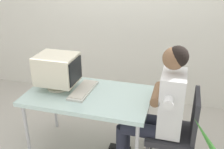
{
  "coord_description": "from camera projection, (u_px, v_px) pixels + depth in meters",
  "views": [
    {
      "loc": [
        0.88,
        -2.22,
        2.01
      ],
      "look_at": [
        0.26,
        0.0,
        0.98
      ],
      "focal_mm": 41.82,
      "sensor_mm": 36.0,
      "label": 1
    }
  ],
  "objects": [
    {
      "name": "desk",
      "position": [
        88.0,
        98.0,
        2.71
      ],
      "size": [
        1.28,
        0.74,
        0.73
      ],
      "color": "#B7B7BC",
      "rests_on": "ground_plane"
    },
    {
      "name": "crt_monitor",
      "position": [
        57.0,
        69.0,
        2.73
      ],
      "size": [
        0.42,
        0.35,
        0.38
      ],
      "color": "beige",
      "rests_on": "desk"
    },
    {
      "name": "keyboard",
      "position": [
        83.0,
        90.0,
        2.74
      ],
      "size": [
        0.18,
        0.47,
        0.03
      ],
      "color": "silver",
      "rests_on": "desk"
    },
    {
      "name": "office_chair",
      "position": [
        178.0,
        129.0,
        2.54
      ],
      "size": [
        0.45,
        0.45,
        0.89
      ],
      "color": "#4C4C51",
      "rests_on": "ground_plane"
    },
    {
      "name": "person_seated",
      "position": [
        159.0,
        106.0,
        2.49
      ],
      "size": [
        0.75,
        0.56,
        1.33
      ],
      "color": "silver",
      "rests_on": "ground_plane"
    }
  ]
}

